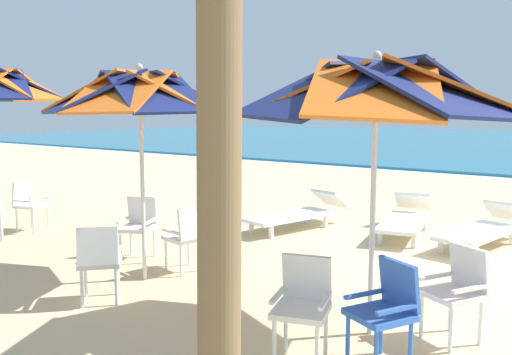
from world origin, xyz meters
The scene contains 13 objects.
ground_plane centered at (0.00, 0.00, 0.00)m, with size 80.00×80.00×0.00m, color beige.
beach_umbrella_0 centered at (-0.51, -2.62, 2.24)m, with size 2.60×2.60×2.60m.
plastic_chair_0 centered at (-0.15, -3.13, 0.50)m, with size 0.59×0.61×0.87m.
plastic_chair_1 centered at (0.18, -2.29, 0.50)m, with size 0.60×0.61×0.87m.
plastic_chair_2 centered at (-0.75, -3.43, 0.50)m, with size 0.55×0.58×0.87m.
beach_umbrella_1 centered at (-3.43, -2.75, 2.25)m, with size 2.27×2.27×2.62m.
plastic_chair_3 centered at (-4.22, -2.13, 0.50)m, with size 0.59×0.61×0.87m.
plastic_chair_4 centered at (-3.20, -3.60, 0.50)m, with size 0.63×0.63×0.87m.
plastic_chair_5 centered at (-3.21, -2.22, 0.50)m, with size 0.55×0.53×0.87m.
plastic_chair_6 centered at (-7.08, -2.07, 0.50)m, with size 0.57×0.55×0.87m.
sun_lounger_1 centered at (-0.46, 1.40, 0.28)m, with size 0.99×2.22×0.62m.
sun_lounger_2 centered at (-1.71, 1.45, 0.28)m, with size 1.07×2.23×0.62m.
sun_lounger_3 centered at (-3.41, 0.79, 0.28)m, with size 1.13×2.23×0.62m.
Camera 1 is at (1.49, -7.15, 2.09)m, focal length 37.90 mm.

